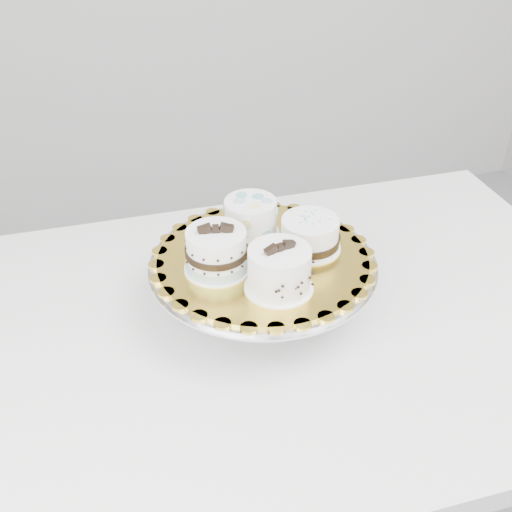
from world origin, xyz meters
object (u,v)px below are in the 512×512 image
object	(u,v)px
cake_stand	(263,276)
cake_swirl	(279,270)
table	(279,346)
cake_ribbon	(310,235)
cake_board	(263,259)
cake_dots	(251,217)
cake_banded	(217,252)

from	to	relation	value
cake_stand	cake_swirl	xyz separation A→B (m)	(-0.00, -0.09, 0.08)
table	cake_ribbon	bearing A→B (deg)	32.47
cake_board	cake_swirl	size ratio (longest dim) A/B	3.07
table	cake_ribbon	distance (m)	0.23
table	cake_board	distance (m)	0.19
cake_board	cake_dots	bearing A→B (deg)	87.17
cake_stand	cake_dots	xyz separation A→B (m)	(0.00, 0.08, 0.08)
cake_board	cake_banded	bearing A→B (deg)	-175.55
cake_stand	cake_board	world-z (taller)	cake_board
table	cake_banded	distance (m)	0.25
cake_board	cake_swirl	distance (m)	0.10
cake_banded	cake_ribbon	distance (m)	0.18
table	cake_ribbon	world-z (taller)	cake_ribbon
cake_board	cake_banded	xyz separation A→B (m)	(-0.09, -0.01, 0.04)
table	cake_dots	distance (m)	0.25
cake_dots	cake_ribbon	xyz separation A→B (m)	(0.09, -0.08, -0.01)
cake_board	cake_dots	world-z (taller)	cake_dots
cake_swirl	cake_ribbon	bearing A→B (deg)	33.24
table	cake_stand	world-z (taller)	cake_stand
cake_stand	cake_ribbon	xyz separation A→B (m)	(0.09, 0.00, 0.07)
cake_board	cake_banded	world-z (taller)	cake_banded
table	cake_stand	xyz separation A→B (m)	(-0.02, 0.04, 0.14)
cake_swirl	cake_ribbon	distance (m)	0.13
cake_board	cake_banded	distance (m)	0.09
cake_banded	cake_ribbon	xyz separation A→B (m)	(0.18, 0.01, -0.01)
cake_banded	cake_dots	bearing A→B (deg)	57.41
cake_banded	cake_stand	bearing A→B (deg)	17.49
cake_board	cake_dots	xyz separation A→B (m)	(0.00, 0.08, 0.04)
cake_dots	cake_ribbon	world-z (taller)	cake_dots
cake_board	table	bearing A→B (deg)	-60.06
cake_stand	cake_ribbon	bearing A→B (deg)	1.49
table	cake_ribbon	xyz separation A→B (m)	(0.07, 0.04, 0.21)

